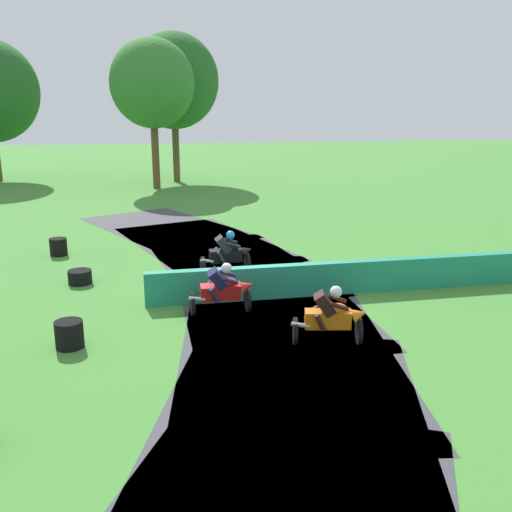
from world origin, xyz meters
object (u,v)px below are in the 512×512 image
at_px(motorcycle_chase_red, 223,289).
at_px(tire_stack_mid_b, 80,277).
at_px(tire_stack_far, 58,247).
at_px(motorcycle_lead_orange, 331,316).
at_px(motorcycle_trailing_black, 228,253).
at_px(tire_stack_mid_a, 69,334).

xyz_separation_m(motorcycle_chase_red, tire_stack_mid_b, (-3.91, 3.13, -0.45)).
height_order(motorcycle_chase_red, tire_stack_far, motorcycle_chase_red).
height_order(motorcycle_lead_orange, tire_stack_mid_b, motorcycle_lead_orange).
distance_m(motorcycle_lead_orange, motorcycle_trailing_black, 5.87).
height_order(motorcycle_chase_red, motorcycle_trailing_black, motorcycle_trailing_black).
height_order(tire_stack_mid_b, tire_stack_far, tire_stack_far).
height_order(motorcycle_chase_red, tire_stack_mid_a, motorcycle_chase_red).
relative_size(motorcycle_lead_orange, motorcycle_trailing_black, 1.02).
relative_size(motorcycle_trailing_black, tire_stack_far, 2.80).
bearing_deg(tire_stack_mid_b, motorcycle_lead_orange, -41.60).
bearing_deg(tire_stack_mid_a, motorcycle_chase_red, 23.08).
height_order(motorcycle_trailing_black, tire_stack_mid_a, motorcycle_trailing_black).
distance_m(motorcycle_lead_orange, tire_stack_far, 11.36).
distance_m(tire_stack_mid_b, tire_stack_far, 3.61).
xyz_separation_m(tire_stack_mid_b, tire_stack_far, (-1.17, 3.41, 0.10)).
bearing_deg(motorcycle_trailing_black, motorcycle_lead_orange, -73.70).
relative_size(motorcycle_trailing_black, tire_stack_mid_b, 2.46).
relative_size(motorcycle_chase_red, tire_stack_mid_a, 2.78).
height_order(motorcycle_lead_orange, tire_stack_mid_a, motorcycle_lead_orange).
xyz_separation_m(tire_stack_mid_a, tire_stack_mid_b, (-0.41, 4.62, -0.10)).
xyz_separation_m(motorcycle_lead_orange, tire_stack_mid_b, (-6.04, 5.36, -0.46)).
bearing_deg(tire_stack_mid_a, tire_stack_far, 101.12).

